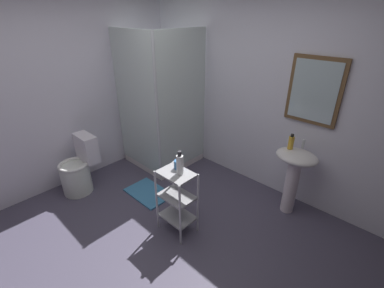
{
  "coord_description": "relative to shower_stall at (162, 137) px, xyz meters",
  "views": [
    {
      "loc": [
        1.65,
        -1.13,
        2.19
      ],
      "look_at": [
        -0.0,
        0.61,
        0.98
      ],
      "focal_mm": 24.88,
      "sensor_mm": 36.0,
      "label": 1
    }
  ],
  "objects": [
    {
      "name": "storage_cart",
      "position": [
        1.2,
        -0.84,
        -0.03
      ],
      "size": [
        0.38,
        0.28,
        0.74
      ],
      "color": "silver",
      "rests_on": "ground_plane"
    },
    {
      "name": "rinse_cup",
      "position": [
        1.15,
        -0.77,
        0.32
      ],
      "size": [
        0.08,
        0.08,
        0.09
      ],
      "primitive_type": "cylinder",
      "color": "#3870B2",
      "rests_on": "storage_cart"
    },
    {
      "name": "pedestal_sink",
      "position": [
        1.94,
        0.3,
        0.12
      ],
      "size": [
        0.46,
        0.37,
        0.81
      ],
      "color": "white",
      "rests_on": "ground_plane"
    },
    {
      "name": "ground_plane",
      "position": [
        1.21,
        -1.22,
        -0.47
      ],
      "size": [
        4.2,
        4.2,
        0.02
      ],
      "primitive_type": "cube",
      "color": "#4C475B"
    },
    {
      "name": "lotion_bottle_white",
      "position": [
        1.24,
        -0.82,
        0.38
      ],
      "size": [
        0.07,
        0.07,
        0.25
      ],
      "color": "white",
      "rests_on": "storage_cart"
    },
    {
      "name": "sink_faucet",
      "position": [
        1.94,
        0.42,
        0.4
      ],
      "size": [
        0.03,
        0.03,
        0.1
      ],
      "primitive_type": "cylinder",
      "color": "silver",
      "rests_on": "pedestal_sink"
    },
    {
      "name": "wall_back",
      "position": [
        1.22,
        0.63,
        0.79
      ],
      "size": [
        4.2,
        0.14,
        2.5
      ],
      "color": "white",
      "rests_on": "ground_plane"
    },
    {
      "name": "shower_stall",
      "position": [
        0.0,
        0.0,
        0.0
      ],
      "size": [
        0.92,
        0.92,
        2.0
      ],
      "color": "white",
      "rests_on": "ground_plane"
    },
    {
      "name": "toilet",
      "position": [
        -0.27,
        -1.23,
        -0.15
      ],
      "size": [
        0.37,
        0.49,
        0.76
      ],
      "color": "white",
      "rests_on": "ground_plane"
    },
    {
      "name": "hand_soap_bottle",
      "position": [
        1.84,
        0.3,
        0.42
      ],
      "size": [
        0.06,
        0.06,
        0.18
      ],
      "color": "gold",
      "rests_on": "pedestal_sink"
    },
    {
      "name": "bath_mat",
      "position": [
        0.45,
        -0.66,
        -0.45
      ],
      "size": [
        0.6,
        0.4,
        0.02
      ],
      "primitive_type": "cube",
      "color": "teal",
      "rests_on": "ground_plane"
    },
    {
      "name": "wall_left",
      "position": [
        -0.64,
        -1.22,
        0.79
      ],
      "size": [
        0.1,
        4.2,
        2.5
      ],
      "primitive_type": "cube",
      "color": "white",
      "rests_on": "ground_plane"
    }
  ]
}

